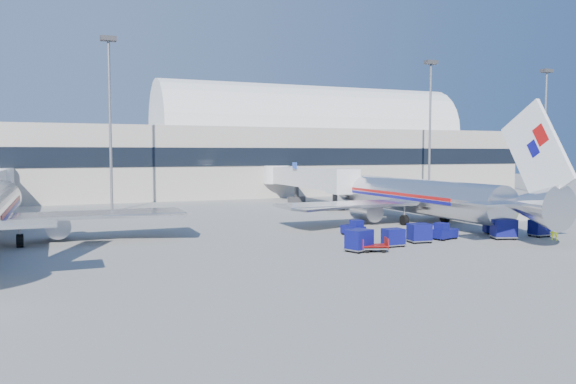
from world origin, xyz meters
name	(u,v)px	position (x,y,z in m)	size (l,w,h in m)	color
ground	(359,233)	(0.00, 0.00, 0.00)	(260.00, 260.00, 0.00)	gray
terminal	(136,154)	(-13.60, 55.96, 7.52)	(170.00, 28.15, 21.00)	#B2AA9E
airliner_main	(420,196)	(10.00, 4.51, 2.93)	(32.00, 37.26, 12.07)	silver
jetbridge_near	(302,178)	(7.60, 30.81, 3.93)	(4.40, 27.50, 6.25)	silver
mast_west	(110,98)	(-20.00, 30.00, 14.79)	(2.00, 1.20, 22.60)	slate
mast_east	(430,109)	(30.00, 30.00, 14.79)	(2.00, 1.20, 22.60)	slate
mast_far_east	(546,113)	(55.00, 30.00, 14.79)	(2.00, 1.20, 22.60)	slate
barrier_near	(493,218)	(18.00, 2.00, 0.45)	(3.00, 0.55, 0.90)	#9E9E96
barrier_mid	(516,217)	(21.30, 2.00, 0.45)	(3.00, 0.55, 0.90)	#9E9E96
barrier_far	(538,216)	(24.60, 2.00, 0.45)	(3.00, 0.55, 0.90)	#9E9E96
tug_lead	(444,232)	(5.08, -6.13, 0.70)	(2.57, 1.75, 1.53)	#0B0D54
tug_right	(496,227)	(11.80, -5.12, 0.69)	(2.58, 1.95, 1.51)	#0B0D54
tug_left	(354,228)	(-1.24, -1.10, 0.69)	(1.59, 2.50, 1.51)	#0B0D54
cart_train_a	(419,233)	(1.98, -6.78, 0.88)	(2.01, 1.63, 1.64)	#0B0D54
cart_train_b	(393,237)	(-1.19, -7.65, 0.79)	(1.69, 1.29, 1.49)	#0B0D54
cart_train_c	(359,240)	(-4.92, -8.63, 0.92)	(2.36, 2.09, 1.73)	#0B0D54
cart_solo_near	(504,228)	(10.09, -7.97, 0.96)	(2.46, 2.16, 1.81)	#0B0D54
cart_solo_far	(539,228)	(14.30, -7.95, 0.81)	(1.74, 1.33, 1.52)	#0B0D54
cart_open_red	(374,247)	(-3.86, -9.13, 0.39)	(2.38, 2.02, 0.54)	slate
ramp_worker	(554,229)	(13.83, -10.04, 0.95)	(0.69, 0.45, 1.90)	#CFF319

